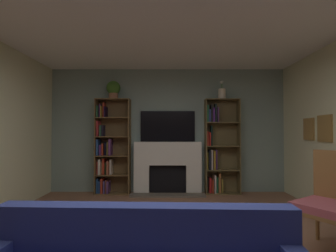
{
  "coord_description": "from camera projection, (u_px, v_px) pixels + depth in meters",
  "views": [
    {
      "loc": [
        0.01,
        -2.58,
        1.3
      ],
      "look_at": [
        0.0,
        1.24,
        1.39
      ],
      "focal_mm": 27.94,
      "sensor_mm": 36.0,
      "label": 1
    }
  ],
  "objects": [
    {
      "name": "armchair",
      "position": [
        335.0,
        200.0,
        2.82
      ],
      "size": [
        0.83,
        0.83,
        1.09
      ],
      "color": "brown",
      "rests_on": "ground_plane"
    },
    {
      "name": "vase_with_flowers",
      "position": [
        222.0,
        93.0,
        5.56
      ],
      "size": [
        0.16,
        0.16,
        0.4
      ],
      "color": "beige",
      "rests_on": "bookshelf_right"
    },
    {
      "name": "wall_back_accent",
      "position": [
        168.0,
        130.0,
        5.72
      ],
      "size": [
        5.18,
        0.06,
        2.67
      ],
      "primitive_type": "cube",
      "color": "gray",
      "rests_on": "ground_plane"
    },
    {
      "name": "coffee_table",
      "position": [
        149.0,
        248.0,
        2.17
      ],
      "size": [
        0.82,
        0.49,
        0.39
      ],
      "color": "brown",
      "rests_on": "ground_plane"
    },
    {
      "name": "tv",
      "position": [
        168.0,
        126.0,
        5.67
      ],
      "size": [
        1.17,
        0.06,
        0.66
      ],
      "primitive_type": "cube",
      "color": "black",
      "rests_on": "fireplace"
    },
    {
      "name": "bookshelf_left",
      "position": [
        110.0,
        150.0,
        5.57
      ],
      "size": [
        0.72,
        0.32,
        2.0
      ],
      "color": "brown",
      "rests_on": "ground_plane"
    },
    {
      "name": "fireplace",
      "position": [
        168.0,
        166.0,
        5.57
      ],
      "size": [
        1.53,
        0.51,
        1.09
      ],
      "color": "white",
      "rests_on": "ground_plane"
    },
    {
      "name": "potted_plant",
      "position": [
        114.0,
        89.0,
        5.57
      ],
      "size": [
        0.29,
        0.29,
        0.39
      ],
      "color": "#A96F4F",
      "rests_on": "bookshelf_left"
    },
    {
      "name": "bookshelf_right",
      "position": [
        218.0,
        148.0,
        5.58
      ],
      "size": [
        0.72,
        0.29,
        2.0
      ],
      "color": "brown",
      "rests_on": "ground_plane"
    }
  ]
}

